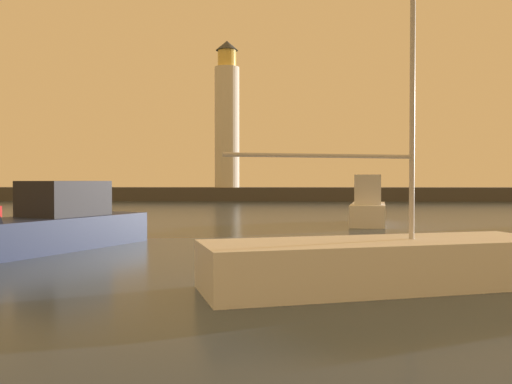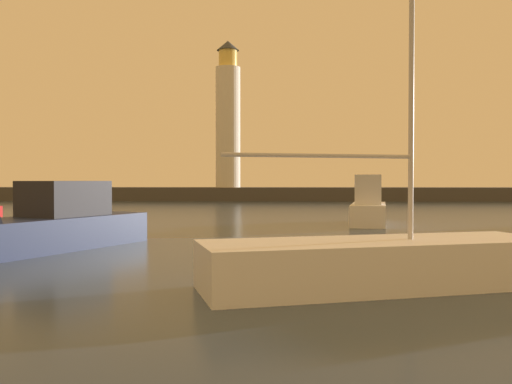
# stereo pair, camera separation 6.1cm
# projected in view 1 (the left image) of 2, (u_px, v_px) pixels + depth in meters

# --- Properties ---
(ground_plane) EXTENTS (220.00, 220.00, 0.00)m
(ground_plane) POSITION_uv_depth(u_px,v_px,m) (294.00, 220.00, 32.70)
(ground_plane) COLOR #2D3D51
(breakwater) EXTENTS (95.95, 4.59, 1.56)m
(breakwater) POSITION_uv_depth(u_px,v_px,m) (286.00, 194.00, 64.02)
(breakwater) COLOR #423F3D
(breakwater) RESTS_ON ground_plane
(lighthouse) EXTENTS (2.88, 2.88, 17.10)m
(lighthouse) POSITION_uv_depth(u_px,v_px,m) (227.00, 118.00, 64.11)
(lighthouse) COLOR silver
(lighthouse) RESTS_ON breakwater
(motorboat_3) EXTENTS (5.97, 9.01, 2.99)m
(motorboat_3) POSITION_uv_depth(u_px,v_px,m) (23.00, 229.00, 18.05)
(motorboat_3) COLOR #1E284C
(motorboat_3) RESTS_ON ground_plane
(motorboat_4) EXTENTS (2.92, 6.85, 2.92)m
(motorboat_4) POSITION_uv_depth(u_px,v_px,m) (368.00, 208.00, 30.33)
(motorboat_4) COLOR white
(motorboat_4) RESTS_ON ground_plane
(sailboat_moored) EXTENTS (8.30, 4.59, 11.43)m
(sailboat_moored) POSITION_uv_depth(u_px,v_px,m) (380.00, 262.00, 12.25)
(sailboat_moored) COLOR white
(sailboat_moored) RESTS_ON ground_plane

